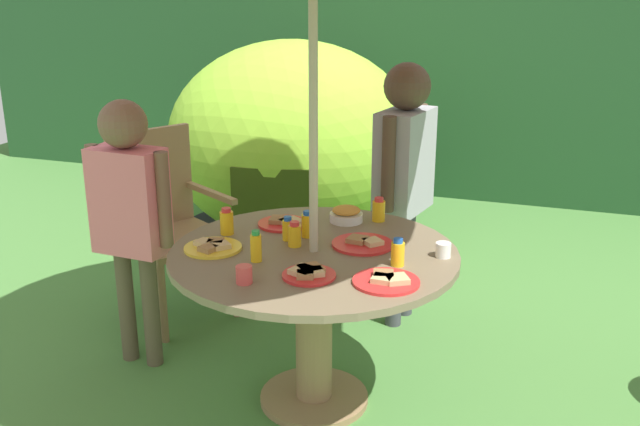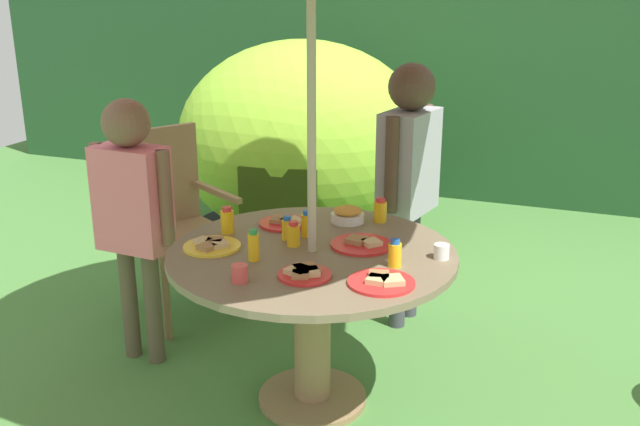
{
  "view_description": "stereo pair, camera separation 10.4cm",
  "coord_description": "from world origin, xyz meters",
  "px_view_note": "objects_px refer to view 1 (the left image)",
  "views": [
    {
      "loc": [
        0.92,
        -2.62,
        1.79
      ],
      "look_at": [
        -0.04,
        0.2,
        0.81
      ],
      "focal_mm": 40.47,
      "sensor_mm": 36.0,
      "label": 1
    },
    {
      "loc": [
        1.02,
        -2.58,
        1.79
      ],
      "look_at": [
        -0.04,
        0.2,
        0.81
      ],
      "focal_mm": 40.47,
      "sensor_mm": 36.0,
      "label": 2
    }
  ],
  "objects_px": {
    "plate_front_edge": "(363,243)",
    "juice_bottle_far_left": "(379,210)",
    "plate_center_back": "(309,273)",
    "plate_back_edge": "(213,247)",
    "juice_bottle_near_right": "(307,225)",
    "child_in_pink_shirt": "(129,201)",
    "cup_near": "(443,250)",
    "juice_bottle_mid_left": "(227,222)",
    "juice_bottle_near_left": "(288,229)",
    "wooden_chair": "(165,215)",
    "child_in_grey_shirt": "(404,162)",
    "juice_bottle_spot_b": "(256,247)",
    "juice_bottle_mid_right": "(398,253)",
    "plate_far_right": "(284,223)",
    "plate_center_front": "(387,280)",
    "garden_table": "(314,289)",
    "dome_tent": "(292,142)",
    "snack_bowl": "(346,214)",
    "cup_far": "(244,275)",
    "juice_bottle_spot_a": "(295,235)"
  },
  "relations": [
    {
      "from": "snack_bowl",
      "to": "plate_center_front",
      "type": "distance_m",
      "value": 0.71
    },
    {
      "from": "snack_bowl",
      "to": "plate_far_right",
      "type": "distance_m",
      "value": 0.29
    },
    {
      "from": "child_in_pink_shirt",
      "to": "juice_bottle_mid_left",
      "type": "relative_size",
      "value": 10.7
    },
    {
      "from": "juice_bottle_near_right",
      "to": "juice_bottle_far_left",
      "type": "bearing_deg",
      "value": 52.03
    },
    {
      "from": "child_in_pink_shirt",
      "to": "child_in_grey_shirt",
      "type": "bearing_deg",
      "value": 41.87
    },
    {
      "from": "juice_bottle_spot_b",
      "to": "plate_center_back",
      "type": "bearing_deg",
      "value": -17.84
    },
    {
      "from": "plate_far_right",
      "to": "juice_bottle_near_left",
      "type": "height_order",
      "value": "juice_bottle_near_left"
    },
    {
      "from": "plate_far_right",
      "to": "juice_bottle_far_left",
      "type": "xyz_separation_m",
      "value": [
        0.39,
        0.2,
        0.04
      ]
    },
    {
      "from": "plate_center_front",
      "to": "cup_near",
      "type": "height_order",
      "value": "cup_near"
    },
    {
      "from": "child_in_grey_shirt",
      "to": "cup_far",
      "type": "xyz_separation_m",
      "value": [
        -0.31,
        -1.3,
        -0.14
      ]
    },
    {
      "from": "cup_near",
      "to": "plate_front_edge",
      "type": "bearing_deg",
      "value": 176.52
    },
    {
      "from": "child_in_grey_shirt",
      "to": "juice_bottle_far_left",
      "type": "distance_m",
      "value": 0.46
    },
    {
      "from": "wooden_chair",
      "to": "juice_bottle_far_left",
      "type": "xyz_separation_m",
      "value": [
        1.23,
        -0.16,
        0.21
      ]
    },
    {
      "from": "juice_bottle_mid_left",
      "to": "juice_bottle_spot_b",
      "type": "xyz_separation_m",
      "value": [
        0.25,
        -0.25,
        0.0
      ]
    },
    {
      "from": "juice_bottle_mid_right",
      "to": "juice_bottle_spot_a",
      "type": "bearing_deg",
      "value": 171.42
    },
    {
      "from": "plate_center_front",
      "to": "juice_bottle_far_left",
      "type": "xyz_separation_m",
      "value": [
        -0.21,
        0.68,
        0.04
      ]
    },
    {
      "from": "plate_center_front",
      "to": "cup_far",
      "type": "xyz_separation_m",
      "value": [
        -0.5,
        -0.17,
        0.02
      ]
    },
    {
      "from": "plate_center_front",
      "to": "juice_bottle_near_left",
      "type": "distance_m",
      "value": 0.6
    },
    {
      "from": "child_in_pink_shirt",
      "to": "juice_bottle_near_right",
      "type": "height_order",
      "value": "child_in_pink_shirt"
    },
    {
      "from": "plate_center_back",
      "to": "juice_bottle_spot_b",
      "type": "distance_m",
      "value": 0.27
    },
    {
      "from": "plate_back_edge",
      "to": "juice_bottle_near_right",
      "type": "distance_m",
      "value": 0.42
    },
    {
      "from": "juice_bottle_near_left",
      "to": "juice_bottle_mid_left",
      "type": "relative_size",
      "value": 0.89
    },
    {
      "from": "child_in_grey_shirt",
      "to": "juice_bottle_far_left",
      "type": "height_order",
      "value": "child_in_grey_shirt"
    },
    {
      "from": "plate_far_right",
      "to": "juice_bottle_spot_a",
      "type": "distance_m",
      "value": 0.28
    },
    {
      "from": "juice_bottle_mid_right",
      "to": "plate_far_right",
      "type": "bearing_deg",
      "value": 153.09
    },
    {
      "from": "juice_bottle_near_right",
      "to": "cup_far",
      "type": "distance_m",
      "value": 0.55
    },
    {
      "from": "child_in_grey_shirt",
      "to": "juice_bottle_mid_left",
      "type": "height_order",
      "value": "child_in_grey_shirt"
    },
    {
      "from": "juice_bottle_far_left",
      "to": "juice_bottle_spot_b",
      "type": "xyz_separation_m",
      "value": [
        -0.34,
        -0.64,
        0.01
      ]
    },
    {
      "from": "dome_tent",
      "to": "plate_far_right",
      "type": "relative_size",
      "value": 8.99
    },
    {
      "from": "plate_center_back",
      "to": "juice_bottle_far_left",
      "type": "relative_size",
      "value": 1.82
    },
    {
      "from": "snack_bowl",
      "to": "plate_far_right",
      "type": "relative_size",
      "value": 0.67
    },
    {
      "from": "child_in_grey_shirt",
      "to": "juice_bottle_spot_b",
      "type": "relative_size",
      "value": 10.75
    },
    {
      "from": "wooden_chair",
      "to": "snack_bowl",
      "type": "relative_size",
      "value": 6.58
    },
    {
      "from": "plate_front_edge",
      "to": "juice_bottle_far_left",
      "type": "xyz_separation_m",
      "value": [
        -0.02,
        0.33,
        0.04
      ]
    },
    {
      "from": "plate_far_right",
      "to": "juice_bottle_near_left",
      "type": "distance_m",
      "value": 0.2
    },
    {
      "from": "plate_front_edge",
      "to": "cup_near",
      "type": "xyz_separation_m",
      "value": [
        0.34,
        -0.02,
        0.02
      ]
    },
    {
      "from": "plate_center_front",
      "to": "juice_bottle_spot_b",
      "type": "distance_m",
      "value": 0.55
    },
    {
      "from": "plate_back_edge",
      "to": "plate_center_back",
      "type": "height_order",
      "value": "same"
    },
    {
      "from": "plate_back_edge",
      "to": "cup_near",
      "type": "xyz_separation_m",
      "value": [
        0.92,
        0.22,
        0.02
      ]
    },
    {
      "from": "wooden_chair",
      "to": "cup_near",
      "type": "xyz_separation_m",
      "value": [
        1.59,
        -0.51,
        0.18
      ]
    },
    {
      "from": "dome_tent",
      "to": "juice_bottle_near_right",
      "type": "xyz_separation_m",
      "value": [
        0.77,
        -1.82,
        0.08
      ]
    },
    {
      "from": "child_in_pink_shirt",
      "to": "juice_bottle_spot_b",
      "type": "height_order",
      "value": "child_in_pink_shirt"
    },
    {
      "from": "cup_far",
      "to": "plate_far_right",
      "type": "bearing_deg",
      "value": 98.72
    },
    {
      "from": "plate_center_front",
      "to": "juice_bottle_spot_a",
      "type": "height_order",
      "value": "juice_bottle_spot_a"
    },
    {
      "from": "juice_bottle_mid_left",
      "to": "snack_bowl",
      "type": "bearing_deg",
      "value": 36.44
    },
    {
      "from": "garden_table",
      "to": "juice_bottle_far_left",
      "type": "height_order",
      "value": "juice_bottle_far_left"
    },
    {
      "from": "garden_table",
      "to": "plate_far_right",
      "type": "height_order",
      "value": "plate_far_right"
    },
    {
      "from": "wooden_chair",
      "to": "plate_far_right",
      "type": "height_order",
      "value": "wooden_chair"
    },
    {
      "from": "plate_center_front",
      "to": "juice_bottle_mid_left",
      "type": "xyz_separation_m",
      "value": [
        -0.79,
        0.3,
        0.04
      ]
    },
    {
      "from": "child_in_pink_shirt",
      "to": "plate_back_edge",
      "type": "xyz_separation_m",
      "value": [
        0.5,
        -0.18,
        -0.1
      ]
    }
  ]
}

